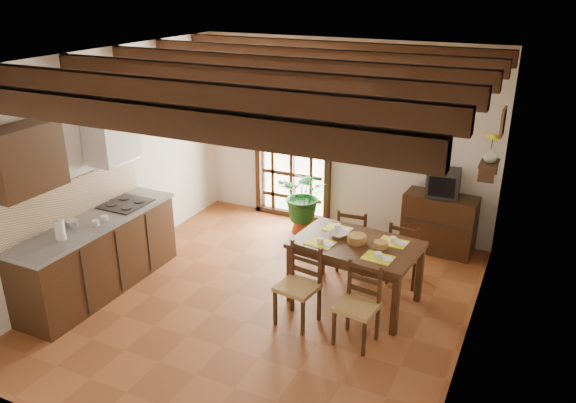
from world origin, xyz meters
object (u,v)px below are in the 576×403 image
Objects in this scene: sideboard at (439,223)px; chair_far_left at (353,250)px; potted_plant at (305,196)px; chair_near_right at (357,319)px; dining_table at (356,251)px; crt_tv at (443,183)px; chair_near_left at (298,300)px; kitchen_counter at (99,254)px; chair_far_right at (405,264)px; pendant_lamp at (365,128)px.

chair_far_left is at bearing -128.17° from sideboard.
sideboard is 0.45× the size of potted_plant.
potted_plant is at bearing 132.00° from chair_near_right.
potted_plant reaches higher than dining_table.
chair_near_left is at bearing -117.14° from crt_tv.
kitchen_counter is at bearing -167.50° from chair_near_right.
chair_far_right reaches higher than sideboard.
chair_far_right is at bearing 170.77° from chair_far_left.
dining_table is at bearing -113.41° from crt_tv.
sideboard is 1.95m from potted_plant.
dining_table is 1.64× the size of chair_near_left.
potted_plant is (1.57, 2.60, 0.10)m from kitchen_counter.
crt_tv is at bearing 38.86° from kitchen_counter.
dining_table is at bearing 63.22° from chair_far_right.
kitchen_counter reaches higher than crt_tv.
chair_far_right is (3.31, 1.75, -0.21)m from kitchen_counter.
chair_far_right is at bearing 63.97° from dining_table.
dining_table is 0.89m from chair_near_right.
chair_far_right is at bearing -25.99° from potted_plant.
chair_far_left is 0.70m from chair_far_right.
crt_tv is (0.32, 2.51, 0.74)m from chair_near_right.
chair_far_right is 1.96m from potted_plant.
pendant_lamp is at bearing 95.45° from dining_table.
pendant_lamp is at bearing 59.05° from chair_far_right.
pendant_lamp is (-0.61, -1.66, 1.67)m from sideboard.
crt_tv is at bearing -86.93° from sideboard.
crt_tv is 1.99m from potted_plant.
kitchen_counter reaches higher than chair_far_right.
crt_tv is at bearing 6.53° from potted_plant.
kitchen_counter is 2.60× the size of chair_far_left.
kitchen_counter is 2.60× the size of chair_near_right.
potted_plant reaches higher than crt_tv.
kitchen_counter is at bearing 30.97° from chair_far_left.
dining_table is at bearing 66.84° from chair_near_left.
crt_tv is at bearing -135.21° from chair_far_left.
chair_far_right is at bearing 91.43° from chair_near_right.
chair_far_left is 1.94m from pendant_lamp.
dining_table is at bearing 117.48° from chair_near_right.
dining_table is 1.77× the size of chair_far_right.
potted_plant is 2.47m from pendant_lamp.
chair_near_left is at bearing -116.00° from dining_table.
chair_near_right is 2.54m from sideboard.
chair_far_right is at bearing 27.82° from kitchen_counter.
chair_near_left reaches higher than chair_far_left.
kitchen_counter is 3.09m from dining_table.
crt_tv is (0.89, 1.01, 0.74)m from chair_far_left.
chair_far_left is 1.34m from potted_plant.
pendant_lamp is at bearing -114.47° from crt_tv.
chair_near_left is 1.60m from chair_far_right.
crt_tv is at bearing -95.25° from chair_far_right.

